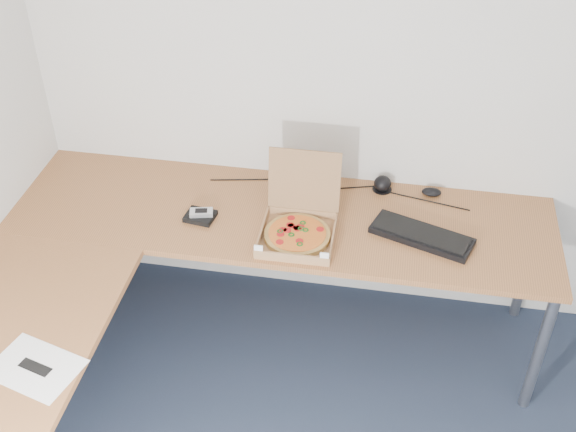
% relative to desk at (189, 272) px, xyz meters
% --- Properties ---
extents(room_shell, '(3.50, 3.50, 2.50)m').
position_rel_desk_xyz_m(room_shell, '(0.82, -0.97, 0.55)').
color(room_shell, beige).
rests_on(room_shell, ground).
extents(desk, '(2.50, 2.20, 0.73)m').
position_rel_desk_xyz_m(desk, '(0.00, 0.00, 0.00)').
color(desk, '#9C6135').
rests_on(desk, ground).
extents(pizza_box, '(0.32, 0.38, 0.33)m').
position_rel_desk_xyz_m(pizza_box, '(0.42, 0.28, 0.07)').
color(pizza_box, '#A17248').
rests_on(pizza_box, desk).
extents(drinking_glass, '(0.07, 0.07, 0.13)m').
position_rel_desk_xyz_m(drinking_glass, '(0.51, 0.55, 0.09)').
color(drinking_glass, white).
rests_on(drinking_glass, desk).
extents(keyboard, '(0.48, 0.30, 0.03)m').
position_rel_desk_xyz_m(keyboard, '(0.96, 0.36, 0.04)').
color(keyboard, black).
rests_on(keyboard, desk).
extents(mouse, '(0.11, 0.09, 0.03)m').
position_rel_desk_xyz_m(mouse, '(1.00, 0.70, 0.05)').
color(mouse, black).
rests_on(mouse, desk).
extents(wallet, '(0.15, 0.13, 0.02)m').
position_rel_desk_xyz_m(wallet, '(-0.04, 0.34, 0.04)').
color(wallet, black).
rests_on(wallet, desk).
extents(phone, '(0.11, 0.08, 0.02)m').
position_rel_desk_xyz_m(phone, '(-0.03, 0.34, 0.06)').
color(phone, '#B2B5BA').
rests_on(phone, wallet).
extents(paper_sheet, '(0.37, 0.30, 0.00)m').
position_rel_desk_xyz_m(paper_sheet, '(-0.39, -0.62, 0.03)').
color(paper_sheet, white).
rests_on(paper_sheet, desk).
extents(dome_speaker, '(0.09, 0.09, 0.08)m').
position_rel_desk_xyz_m(dome_speaker, '(0.77, 0.71, 0.07)').
color(dome_speaker, black).
rests_on(dome_speaker, desk).
extents(cable_bundle, '(0.61, 0.12, 0.01)m').
position_rel_desk_xyz_m(cable_bundle, '(0.53, 0.67, 0.03)').
color(cable_bundle, black).
rests_on(cable_bundle, desk).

